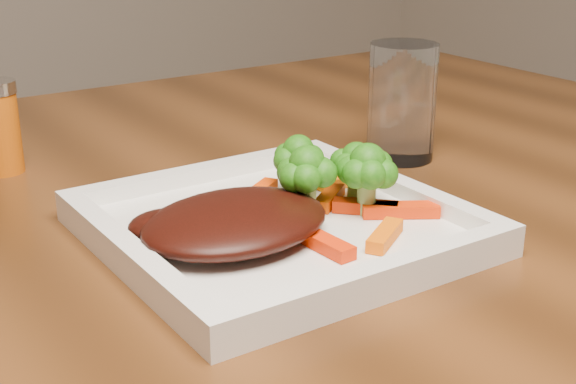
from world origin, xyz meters
TOP-DOWN VIEW (x-y plane):
  - plate at (0.13, 0.05)m, footprint 0.27×0.27m
  - steak at (0.09, 0.04)m, footprint 0.16×0.13m
  - broccoli_0 at (0.18, 0.09)m, footprint 0.06×0.06m
  - broccoli_1 at (0.22, 0.05)m, footprint 0.06×0.06m
  - broccoli_2 at (0.21, 0.02)m, footprint 0.07×0.07m
  - broccoli_3 at (0.17, 0.05)m, footprint 0.07×0.07m
  - carrot_0 at (0.18, -0.03)m, footprint 0.05×0.04m
  - carrot_1 at (0.23, 0.00)m, footprint 0.06×0.05m
  - carrot_2 at (0.14, -0.02)m, footprint 0.02×0.06m
  - carrot_3 at (0.23, 0.09)m, footprint 0.06×0.02m
  - carrot_4 at (0.15, 0.10)m, footprint 0.05×0.04m
  - carrot_5 at (0.21, 0.03)m, footprint 0.05×0.05m
  - carrot_6 at (0.20, 0.06)m, footprint 0.05×0.04m
  - drinking_glass at (0.35, 0.15)m, footprint 0.08×0.08m

SIDE VIEW (x-z plane):
  - plate at x=0.13m, z-range 0.75..0.76m
  - carrot_0 at x=0.18m, z-range 0.76..0.77m
  - carrot_1 at x=0.23m, z-range 0.76..0.77m
  - carrot_2 at x=0.14m, z-range 0.76..0.77m
  - carrot_3 at x=0.23m, z-range 0.76..0.77m
  - carrot_4 at x=0.15m, z-range 0.76..0.77m
  - carrot_5 at x=0.21m, z-range 0.76..0.77m
  - carrot_6 at x=0.20m, z-range 0.76..0.77m
  - steak at x=0.09m, z-range 0.76..0.79m
  - broccoli_2 at x=0.21m, z-range 0.76..0.82m
  - broccoli_3 at x=0.17m, z-range 0.76..0.82m
  - broccoli_1 at x=0.22m, z-range 0.76..0.83m
  - broccoli_0 at x=0.18m, z-range 0.76..0.83m
  - drinking_glass at x=0.35m, z-range 0.75..0.87m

